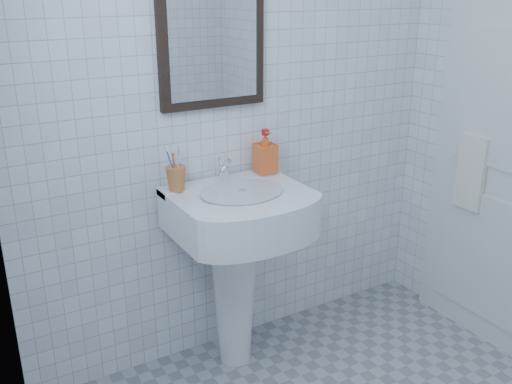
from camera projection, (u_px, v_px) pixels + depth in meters
wall_back at (240, 101)px, 2.64m from camera, size 2.20×0.02×2.50m
wall_left at (51, 254)px, 1.15m from camera, size 0.02×2.40×2.50m
washbasin at (236, 248)px, 2.62m from camera, size 0.60×0.44×0.92m
faucet at (224, 171)px, 2.59m from camera, size 0.05×0.11×0.12m
toothbrush_cup at (176, 178)px, 2.48m from camera, size 0.10×0.10×0.11m
soap_dispenser at (265, 152)px, 2.69m from camera, size 0.10×0.10×0.21m
wall_mirror at (212, 36)px, 2.46m from camera, size 0.50×0.04×0.62m
bathroom_door at (504, 154)px, 2.72m from camera, size 0.04×0.80×2.00m
towel_ring at (478, 137)px, 2.81m from camera, size 0.01×0.18×0.18m
hand_towel at (471, 173)px, 2.86m from camera, size 0.03×0.16×0.38m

